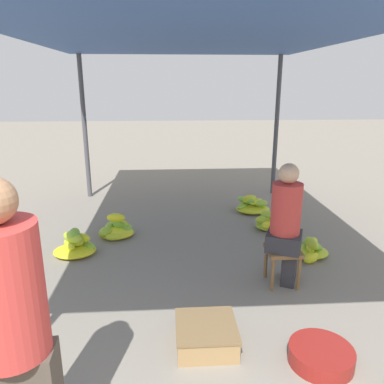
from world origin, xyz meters
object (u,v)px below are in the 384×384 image
(stool, at_px, (283,256))
(crate_near, at_px, (206,335))
(banana_pile_left_1, at_px, (116,230))
(banana_pile_right_1, at_px, (269,222))
(banana_pile_left_0, at_px, (76,245))
(vendor_seated, at_px, (287,224))
(vendor_foreground, at_px, (13,336))
(banana_pile_right_3, at_px, (252,205))
(basin_black, at_px, (321,355))
(banana_pile_right_0, at_px, (311,249))

(stool, xyz_separation_m, crate_near, (-0.89, -0.92, -0.22))
(banana_pile_left_1, relative_size, crate_near, 1.12)
(stool, bearing_deg, banana_pile_right_1, 79.75)
(banana_pile_left_0, bearing_deg, vendor_seated, -19.94)
(vendor_foreground, distance_m, banana_pile_left_1, 3.36)
(banana_pile_right_1, bearing_deg, banana_pile_left_0, -165.81)
(banana_pile_right_3, bearing_deg, banana_pile_left_1, -156.98)
(basin_black, xyz_separation_m, banana_pile_left_1, (-1.86, 2.58, 0.02))
(stool, relative_size, banana_pile_right_1, 0.72)
(crate_near, bearing_deg, stool, 46.03)
(vendor_seated, bearing_deg, basin_black, -92.79)
(vendor_foreground, distance_m, vendor_seated, 2.71)
(banana_pile_left_1, bearing_deg, vendor_foreground, -90.58)
(basin_black, relative_size, banana_pile_right_3, 0.84)
(vendor_seated, relative_size, banana_pile_right_0, 2.58)
(basin_black, xyz_separation_m, banana_pile_right_0, (0.59, 1.78, 0.03))
(banana_pile_right_0, bearing_deg, banana_pile_left_1, 162.08)
(stool, bearing_deg, basin_black, -91.97)
(vendor_seated, relative_size, basin_black, 2.67)
(banana_pile_right_3, bearing_deg, crate_near, -108.52)
(stool, distance_m, crate_near, 1.30)
(basin_black, height_order, banana_pile_right_1, banana_pile_right_1)
(banana_pile_left_1, height_order, banana_pile_right_3, banana_pile_left_1)
(banana_pile_left_0, height_order, crate_near, banana_pile_left_0)
(banana_pile_left_0, distance_m, crate_near, 2.29)
(vendor_seated, distance_m, banana_pile_left_1, 2.45)
(vendor_seated, height_order, banana_pile_right_0, vendor_seated)
(vendor_seated, xyz_separation_m, basin_black, (-0.06, -1.18, -0.61))
(banana_pile_right_0, xyz_separation_m, banana_pile_right_1, (-0.27, 0.90, 0.02))
(vendor_foreground, distance_m, banana_pile_right_0, 3.60)
(vendor_foreground, height_order, banana_pile_right_1, vendor_foreground)
(vendor_foreground, bearing_deg, stool, 43.95)
(banana_pile_right_0, distance_m, crate_near, 2.10)
(banana_pile_right_0, xyz_separation_m, banana_pile_right_3, (-0.36, 1.68, 0.01))
(stool, height_order, basin_black, stool)
(vendor_seated, bearing_deg, banana_pile_left_0, 160.06)
(vendor_foreground, bearing_deg, banana_pile_right_0, 44.95)
(stool, distance_m, banana_pile_left_0, 2.49)
(banana_pile_left_1, distance_m, banana_pile_right_0, 2.58)
(banana_pile_right_1, distance_m, crate_near, 2.70)
(vendor_foreground, xyz_separation_m, banana_pile_right_3, (2.13, 4.16, -0.76))
(banana_pile_left_1, xyz_separation_m, banana_pile_right_0, (2.45, -0.79, 0.00))
(basin_black, xyz_separation_m, banana_pile_right_3, (0.23, 3.47, 0.04))
(vendor_foreground, bearing_deg, basin_black, 20.16)
(stool, relative_size, banana_pile_right_0, 0.79)
(vendor_seated, bearing_deg, banana_pile_right_0, 48.77)
(basin_black, distance_m, banana_pile_right_1, 2.71)
(banana_pile_right_3, bearing_deg, vendor_seated, -94.29)
(basin_black, relative_size, banana_pile_right_1, 0.88)
(basin_black, bearing_deg, banana_pile_right_0, 71.74)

